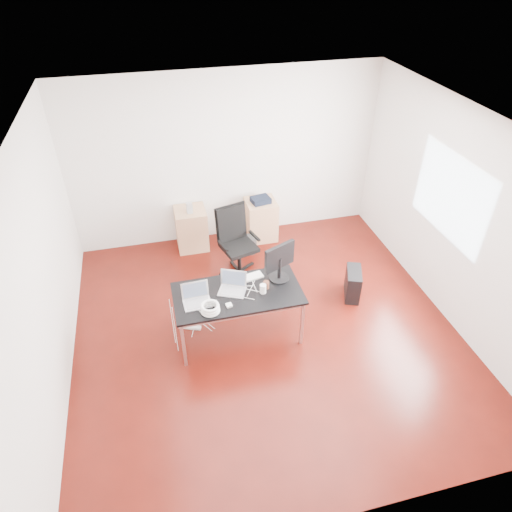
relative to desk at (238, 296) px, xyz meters
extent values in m
plane|color=#3E0B07|center=(0.37, -0.01, -0.68)|extent=(5.00, 5.00, 0.00)
plane|color=silver|center=(0.37, -0.01, 2.12)|extent=(5.00, 5.00, 0.00)
plane|color=silver|center=(0.37, 2.49, 0.72)|extent=(5.00, 0.00, 5.00)
plane|color=silver|center=(0.37, -2.51, 0.72)|extent=(5.00, 0.00, 5.00)
plane|color=silver|center=(-2.13, -0.01, 0.72)|extent=(0.00, 5.00, 5.00)
plane|color=silver|center=(2.87, -0.01, 0.72)|extent=(0.00, 5.00, 5.00)
plane|color=white|center=(2.86, 0.19, 0.92)|extent=(0.00, 1.50, 1.50)
cube|color=black|center=(0.00, 0.00, 0.04)|extent=(1.60, 0.80, 0.03)
cube|color=silver|center=(-0.75, -0.35, -0.33)|extent=(0.04, 0.04, 0.70)
cube|color=silver|center=(-0.75, 0.35, -0.33)|extent=(0.04, 0.04, 0.70)
cube|color=silver|center=(0.75, -0.35, -0.33)|extent=(0.04, 0.04, 0.70)
cube|color=silver|center=(0.75, 0.35, -0.33)|extent=(0.04, 0.04, 0.70)
cylinder|color=black|center=(0.29, 1.28, -0.44)|extent=(0.06, 0.06, 0.47)
cube|color=black|center=(0.29, 1.28, -0.18)|extent=(0.59, 0.57, 0.06)
cube|color=black|center=(0.23, 1.49, 0.13)|extent=(0.47, 0.22, 0.55)
cube|color=#AF7E57|center=(-0.32, 2.22, -0.33)|extent=(0.50, 0.50, 0.70)
cube|color=#AF7E57|center=(0.88, 2.22, -0.33)|extent=(0.50, 0.50, 0.70)
cube|color=black|center=(1.78, 0.37, -0.46)|extent=(0.35, 0.49, 0.44)
cylinder|color=black|center=(0.58, 1.82, -0.54)|extent=(0.26, 0.26, 0.28)
cube|color=white|center=(-0.62, 0.27, -0.66)|extent=(0.30, 0.16, 0.04)
cube|color=silver|center=(-0.52, -0.09, 0.06)|extent=(0.34, 0.24, 0.01)
cube|color=silver|center=(-0.52, 0.02, 0.18)|extent=(0.33, 0.06, 0.22)
cube|color=#475166|center=(-0.52, 0.01, 0.18)|extent=(0.29, 0.05, 0.18)
cube|color=silver|center=(-0.07, 0.03, 0.06)|extent=(0.40, 0.35, 0.01)
cube|color=silver|center=(-0.02, 0.13, 0.18)|extent=(0.32, 0.18, 0.22)
cube|color=#475166|center=(-0.02, 0.12, 0.18)|extent=(0.28, 0.15, 0.18)
cylinder|color=black|center=(0.58, 0.14, 0.06)|extent=(0.26, 0.26, 0.02)
cylinder|color=black|center=(0.58, 0.14, 0.22)|extent=(0.05, 0.05, 0.30)
cube|color=black|center=(0.58, 0.16, 0.39)|extent=(0.43, 0.23, 0.34)
cube|color=#475166|center=(0.58, 0.19, 0.39)|extent=(0.36, 0.17, 0.29)
cube|color=white|center=(0.17, 0.23, 0.06)|extent=(0.46, 0.22, 0.02)
cylinder|color=white|center=(0.31, -0.07, 0.11)|extent=(0.08, 0.08, 0.12)
cylinder|color=#512B1B|center=(0.37, 0.00, 0.10)|extent=(0.09, 0.09, 0.10)
torus|color=white|center=(-0.39, -0.26, 0.07)|extent=(0.24, 0.24, 0.04)
torus|color=white|center=(-0.39, -0.26, 0.11)|extent=(0.23, 0.23, 0.04)
torus|color=white|center=(-0.39, -0.26, 0.14)|extent=(0.22, 0.22, 0.04)
cube|color=white|center=(-0.15, -0.22, 0.07)|extent=(0.08, 0.08, 0.03)
cube|color=#9E9E9E|center=(-0.32, 2.14, 0.11)|extent=(0.10, 0.09, 0.18)
cube|color=black|center=(0.86, 2.19, 0.07)|extent=(0.34, 0.29, 0.09)
camera|label=1|loc=(-0.83, -4.25, 3.76)|focal=32.00mm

